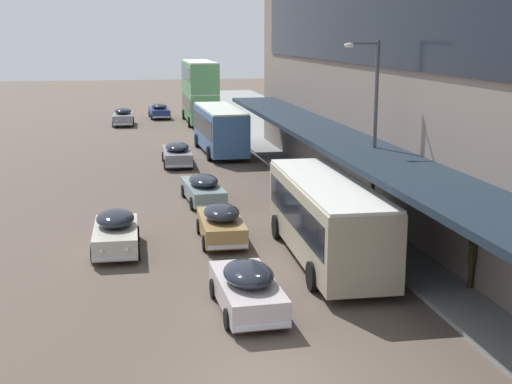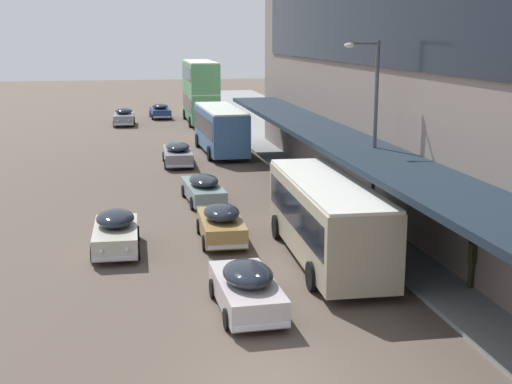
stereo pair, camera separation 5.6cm
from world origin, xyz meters
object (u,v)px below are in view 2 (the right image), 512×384
Objects in this scene: street_lamp at (372,125)px; sedan_oncoming_front at (178,154)px; sedan_second_near at (203,189)px; sedan_lead_near at (221,223)px; transit_bus_kerbside_rear at (200,90)px; pedestrian_at_kerb at (472,258)px; transit_bus_kerbside_far at (326,215)px; sedan_oncoming_rear at (124,117)px; sedan_trailing_near at (247,287)px; sedan_trailing_mid at (160,111)px; sedan_second_mid at (116,232)px; transit_bus_kerbside_front at (220,127)px.

sedan_oncoming_front is at bearing 109.76° from street_lamp.
sedan_second_near is 7.01m from sedan_lead_near.
sedan_oncoming_front reaches higher than sedan_second_near.
pedestrian_at_kerb is (3.72, -47.43, -2.00)m from transit_bus_kerbside_rear.
transit_bus_kerbside_far is 2.24× the size of sedan_lead_near.
sedan_oncoming_rear is 47.53m from sedan_trailing_near.
transit_bus_kerbside_far is at bearing 49.18° from sedan_trailing_near.
street_lamp reaches higher than sedan_trailing_near.
sedan_trailing_mid is at bearing 90.13° from sedan_second_near.
pedestrian_at_kerb is (7.31, -7.38, 0.41)m from sedan_lead_near.
sedan_oncoming_rear reaches higher than sedan_oncoming_front.
pedestrian_at_kerb is at bearing -73.13° from sedan_oncoming_front.
sedan_trailing_mid is at bearing 55.08° from sedan_oncoming_rear.
pedestrian_at_kerb is at bearing -81.10° from street_lamp.
street_lamp is at bearing -70.24° from sedan_oncoming_front.
sedan_second_mid is at bearing -179.07° from street_lamp.
pedestrian_at_kerb is 7.90m from street_lamp.
sedan_second_mid is at bearing -95.32° from sedan_trailing_mid.
transit_bus_kerbside_rear is 2.33× the size of sedan_lead_near.
sedan_second_near is at bearing 60.30° from sedan_second_mid.
sedan_second_mid is (-3.89, -18.53, 0.04)m from sedan_oncoming_front.
sedan_oncoming_rear is at bearing 98.66° from sedan_oncoming_front.
transit_bus_kerbside_rear is 1.28× the size of street_lamp.
transit_bus_kerbside_far is 43.63m from sedan_oncoming_rear.
transit_bus_kerbside_front reaches higher than transit_bus_kerbside_far.
transit_bus_kerbside_far is 4.96m from street_lamp.
transit_bus_kerbside_far is 10.96m from sedan_second_near.
transit_bus_kerbside_far is at bearing -85.81° from sedan_trailing_mid.
transit_bus_kerbside_rear reaches higher than sedan_trailing_mid.
sedan_oncoming_rear is 0.99× the size of sedan_trailing_near.
transit_bus_kerbside_far is 5.59m from pedestrian_at_kerb.
sedan_oncoming_rear reaches higher than sedan_trailing_mid.
transit_bus_kerbside_far is at bearing 133.26° from pedestrian_at_kerb.
sedan_second_mid is (-7.77, 2.77, -1.00)m from transit_bus_kerbside_far.
transit_bus_kerbside_front is 22.82m from street_lamp.
transit_bus_kerbside_far is (0.49, -25.36, -0.10)m from transit_bus_kerbside_front.
transit_bus_kerbside_far is 2.21× the size of sedan_oncoming_rear.
pedestrian_at_kerb is (3.81, -4.04, -0.60)m from transit_bus_kerbside_far.
transit_bus_kerbside_rear reaches higher than sedan_oncoming_front.
sedan_trailing_mid is at bearing 84.68° from sedan_second_mid.
transit_bus_kerbside_front is 23.13m from sedan_trailing_mid.
transit_bus_kerbside_front reaches higher than sedan_second_mid.
sedan_oncoming_rear is at bearing 96.53° from sedan_second_near.
sedan_second_mid reaches higher than sedan_lead_near.
sedan_lead_near is at bearing 134.73° from pedestrian_at_kerb.
street_lamp reaches higher than sedan_oncoming_rear.
transit_bus_kerbside_front reaches higher than pedestrian_at_kerb.
sedan_oncoming_rear is at bearing 110.77° from transit_bus_kerbside_front.
sedan_trailing_near is at bearing -96.33° from transit_bus_kerbside_front.
sedan_second_mid reaches higher than sedan_trailing_mid.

